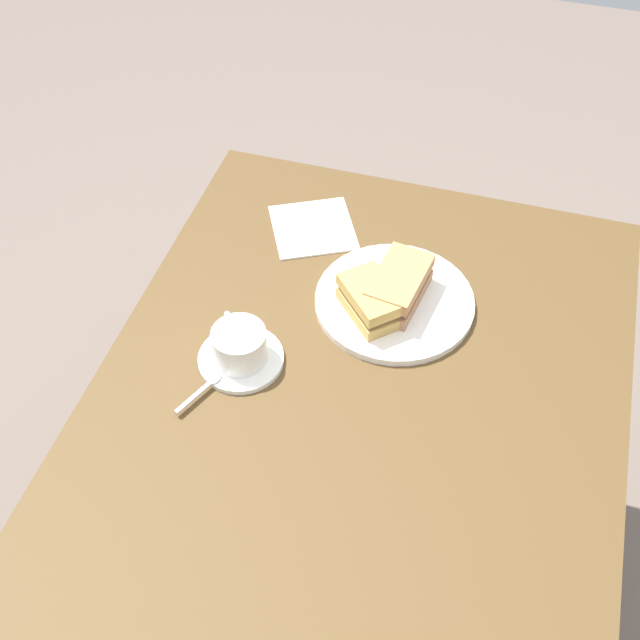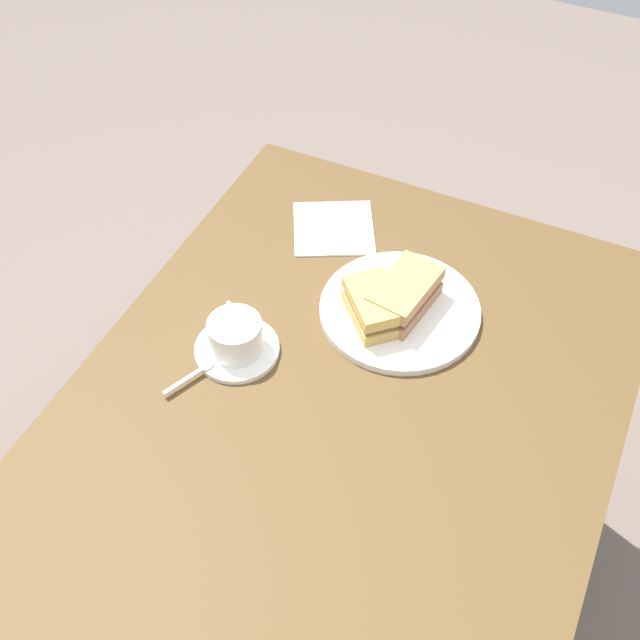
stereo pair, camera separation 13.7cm
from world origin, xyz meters
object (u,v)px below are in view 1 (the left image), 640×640
(coffee_cup, at_px, (239,344))
(spoon, at_px, (206,386))
(sandwich_plate, at_px, (394,302))
(sandwich_back, at_px, (371,300))
(sandwich_front, at_px, (399,286))
(coffee_saucer, at_px, (241,359))
(dining_table, at_px, (342,479))
(napkin, at_px, (313,228))

(coffee_cup, height_order, spoon, coffee_cup)
(sandwich_plate, xyz_separation_m, sandwich_back, (0.04, -0.03, 0.04))
(sandwich_front, height_order, coffee_cup, sandwich_front)
(coffee_saucer, bearing_deg, dining_table, 65.07)
(spoon, bearing_deg, coffee_saucer, 156.50)
(sandwich_back, distance_m, coffee_saucer, 0.24)
(sandwich_front, distance_m, napkin, 0.25)
(spoon, bearing_deg, coffee_cup, 157.48)
(dining_table, distance_m, coffee_saucer, 0.26)
(dining_table, distance_m, napkin, 0.49)
(napkin, bearing_deg, sandwich_back, 40.17)
(coffee_cup, bearing_deg, spoon, -22.52)
(sandwich_front, xyz_separation_m, napkin, (-0.14, -0.20, -0.04))
(dining_table, height_order, coffee_cup, coffee_cup)
(dining_table, height_order, spoon, spoon)
(coffee_saucer, bearing_deg, coffee_cup, -141.51)
(sandwich_plate, xyz_separation_m, coffee_saucer, (0.19, -0.21, -0.00))
(coffee_saucer, bearing_deg, spoon, -23.50)
(sandwich_back, height_order, spoon, sandwich_back)
(dining_table, xyz_separation_m, napkin, (-0.44, -0.18, 0.13))
(dining_table, height_order, napkin, napkin)
(sandwich_plate, xyz_separation_m, napkin, (-0.15, -0.19, -0.01))
(sandwich_front, bearing_deg, spoon, -42.53)
(sandwich_front, relative_size, coffee_cup, 1.43)
(sandwich_back, bearing_deg, coffee_saucer, -49.67)
(dining_table, distance_m, coffee_cup, 0.28)
(coffee_cup, bearing_deg, sandwich_plate, 132.00)
(sandwich_plate, xyz_separation_m, sandwich_front, (-0.00, 0.00, 0.04))
(sandwich_plate, bearing_deg, sandwich_back, -38.80)
(sandwich_back, height_order, coffee_cup, sandwich_back)
(sandwich_back, distance_m, napkin, 0.25)
(coffee_saucer, relative_size, napkin, 0.94)
(coffee_saucer, bearing_deg, sandwich_plate, 132.30)
(coffee_cup, xyz_separation_m, napkin, (-0.34, 0.02, -0.04))
(dining_table, relative_size, napkin, 8.27)
(sandwich_back, bearing_deg, napkin, -139.83)
(sandwich_back, bearing_deg, coffee_cup, -50.05)
(sandwich_plate, distance_m, napkin, 0.24)
(sandwich_plate, relative_size, sandwich_back, 2.04)
(sandwich_front, bearing_deg, napkin, -126.12)
(coffee_cup, bearing_deg, dining_table, 64.89)
(dining_table, height_order, coffee_saucer, coffee_saucer)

